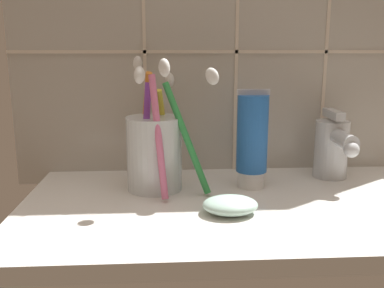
# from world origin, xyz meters

# --- Properties ---
(sink_counter) EXTENTS (0.56, 0.31, 0.02)m
(sink_counter) POSITION_xyz_m (0.00, 0.00, 0.01)
(sink_counter) COLOR silver
(sink_counter) RESTS_ON ground
(tile_wall_backsplash) EXTENTS (0.66, 0.02, 0.55)m
(tile_wall_backsplash) POSITION_xyz_m (0.00, 0.16, 0.27)
(tile_wall_backsplash) COLOR #B7B2A8
(tile_wall_backsplash) RESTS_ON ground
(toothbrush_cup) EXTENTS (0.13, 0.15, 0.18)m
(toothbrush_cup) POSITION_xyz_m (-0.11, 0.06, 0.08)
(toothbrush_cup) COLOR silver
(toothbrush_cup) RESTS_ON sink_counter
(toothpaste_tube) EXTENTS (0.04, 0.04, 0.14)m
(toothpaste_tube) POSITION_xyz_m (0.02, 0.06, 0.09)
(toothpaste_tube) COLOR white
(toothpaste_tube) RESTS_ON sink_counter
(sink_faucet) EXTENTS (0.05, 0.12, 0.10)m
(sink_faucet) POSITION_xyz_m (0.15, 0.09, 0.07)
(sink_faucet) COLOR silver
(sink_faucet) RESTS_ON sink_counter
(soap_bar) EXTENTS (0.07, 0.05, 0.02)m
(soap_bar) POSITION_xyz_m (-0.02, -0.04, 0.03)
(soap_bar) COLOR silver
(soap_bar) RESTS_ON sink_counter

